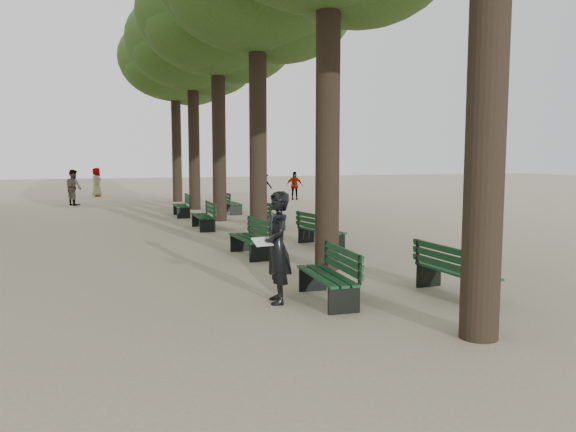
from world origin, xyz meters
name	(u,v)px	position (x,y,z in m)	size (l,w,h in m)	color
ground	(318,311)	(0.00, 0.00, 0.00)	(120.00, 120.00, 0.00)	tan
tree_central_3	(217,16)	(1.50, 13.00, 7.65)	(6.00, 6.00, 9.95)	#33261C
tree_central_4	(192,42)	(1.50, 18.00, 7.65)	(6.00, 6.00, 9.95)	#33261C
tree_central_5	(175,60)	(1.50, 23.00, 7.65)	(6.00, 6.00, 9.95)	#33261C
bench_left_0	(327,286)	(0.37, 0.47, 0.27)	(0.71, 1.84, 0.92)	black
bench_left_1	(249,245)	(0.37, 5.11, 0.27)	(0.63, 1.82, 0.92)	black
bench_left_2	(203,221)	(0.37, 10.67, 0.27)	(0.62, 1.82, 0.92)	black
bench_left_3	(181,210)	(0.37, 15.05, 0.27)	(0.68, 1.83, 0.92)	black
bench_right_0	(455,281)	(2.63, 0.03, 0.27)	(0.60, 1.81, 0.92)	black
bench_right_1	(321,237)	(2.63, 5.91, 0.27)	(0.81, 1.86, 0.92)	black
bench_right_2	(271,220)	(2.63, 10.25, 0.27)	(0.57, 1.80, 0.92)	black
bench_right_3	(232,207)	(2.63, 15.56, 0.27)	(0.59, 1.81, 0.92)	black
man_with_map	(277,247)	(-0.44, 0.69, 0.94)	(0.68, 0.80, 1.88)	black
pedestrian_c	(294,186)	(8.01, 22.03, 0.81)	(0.95, 0.32, 1.61)	#262628
pedestrian_d	(97,182)	(-2.56, 28.61, 0.89)	(0.87, 0.36, 1.79)	#262628
pedestrian_b	(264,185)	(6.85, 24.08, 0.76)	(0.99, 0.31, 1.53)	#262628
pedestrian_a	(73,187)	(-3.84, 22.33, 0.91)	(0.89, 0.36, 1.82)	#262628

